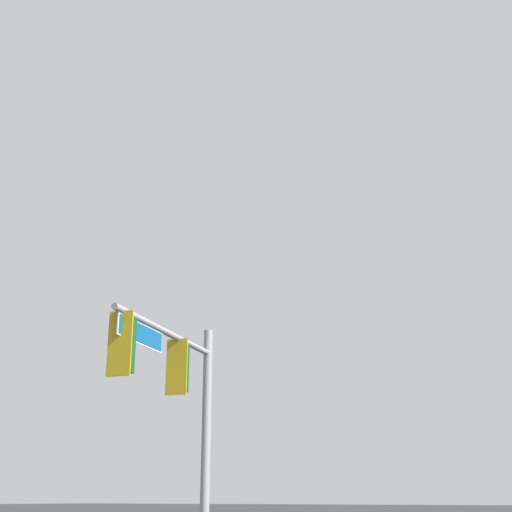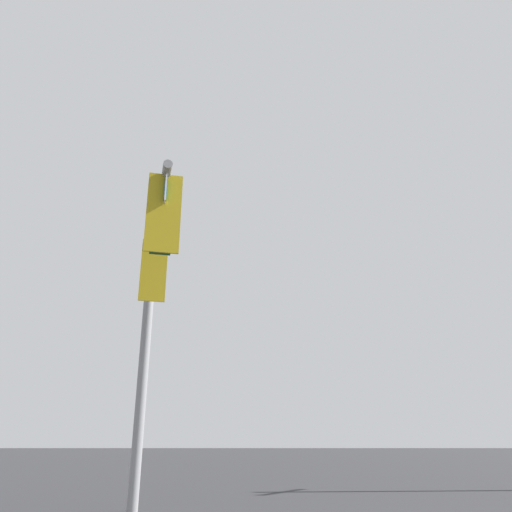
% 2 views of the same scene
% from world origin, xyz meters
% --- Properties ---
extents(signal_pole_near, '(4.99, 1.50, 5.87)m').
position_xyz_m(signal_pole_near, '(-5.02, -6.11, 4.04)').
color(signal_pole_near, gray).
rests_on(signal_pole_near, ground_plane).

